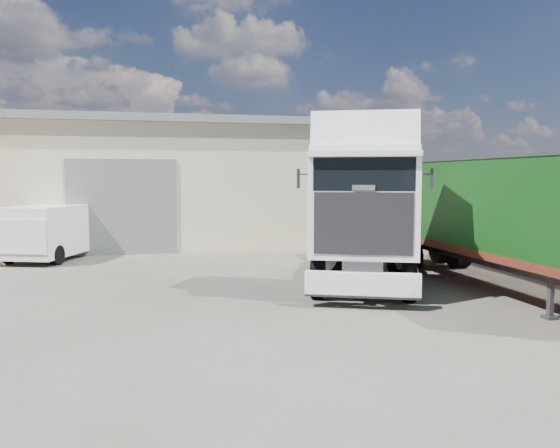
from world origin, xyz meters
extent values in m
plane|color=#272420|center=(0.00, 0.00, 0.00)|extent=(120.00, 120.00, 0.00)
cube|color=beige|center=(-6.00, 16.00, 2.50)|extent=(30.00, 12.00, 5.00)
cube|color=#5C5F61|center=(-6.00, 16.00, 5.15)|extent=(30.60, 12.60, 0.30)
cube|color=#5C5F61|center=(-2.00, 9.98, 1.80)|extent=(4.00, 0.08, 3.60)
cube|color=#5C5F61|center=(-6.00, 16.00, 5.35)|extent=(30.60, 0.40, 0.15)
cube|color=maroon|center=(11.50, 6.00, 1.25)|extent=(0.35, 26.00, 2.50)
cylinder|color=black|center=(4.06, 0.90, 0.53)|extent=(2.68, 1.91, 1.06)
cylinder|color=black|center=(5.38, 4.14, 0.53)|extent=(2.72, 1.92, 1.06)
cylinder|color=black|center=(5.90, 5.44, 0.53)|extent=(2.72, 1.92, 1.06)
cube|color=#2D2D30|center=(4.96, 3.12, 0.90)|extent=(3.31, 6.46, 0.30)
cube|color=silver|center=(3.71, 0.02, 0.55)|extent=(2.46, 1.19, 0.55)
cube|color=silver|center=(4.20, 1.22, 2.27)|extent=(3.18, 3.07, 2.45)
cube|color=black|center=(3.76, 0.16, 1.90)|extent=(2.06, 0.88, 1.40)
cube|color=black|center=(3.77, 0.18, 3.00)|extent=(2.10, 0.89, 0.75)
cube|color=silver|center=(4.27, 1.41, 3.85)|extent=(3.03, 2.73, 1.23)
cube|color=#0D5E4E|center=(3.18, 2.07, 2.00)|extent=(0.29, 0.70, 1.10)
cube|color=#0D5E4E|center=(5.51, 1.12, 2.00)|extent=(0.29, 0.70, 1.10)
cylinder|color=#2D2D30|center=(5.45, 4.33, 1.11)|extent=(1.43, 1.43, 0.12)
cube|color=#2D2D30|center=(7.21, -1.62, 0.47)|extent=(0.26, 0.26, 0.94)
cylinder|color=black|center=(7.91, 5.11, 0.45)|extent=(2.19, 0.93, 0.91)
cube|color=#2D2D30|center=(7.95, 1.64, 0.77)|extent=(0.79, 10.28, 0.30)
cube|color=#602615|center=(7.95, 1.64, 1.05)|extent=(2.25, 10.30, 0.21)
cube|color=black|center=(7.95, 1.64, 2.27)|extent=(2.25, 10.30, 2.23)
cube|color=#2D2D30|center=(7.95, 1.64, 3.40)|extent=(2.30, 10.35, 0.07)
cylinder|color=black|center=(-4.83, 8.28, 0.33)|extent=(2.05, 1.29, 0.67)
cylinder|color=black|center=(-3.74, 11.32, 0.33)|extent=(2.05, 1.29, 0.67)
cube|color=silver|center=(-4.29, 9.80, 1.06)|extent=(3.38, 5.03, 1.72)
cube|color=silver|center=(-4.94, 7.99, 1.01)|extent=(2.07, 1.49, 1.11)
cube|color=black|center=(-4.87, 8.18, 1.57)|extent=(1.69, 0.67, 0.61)
camera|label=1|loc=(-0.68, -11.24, 2.95)|focal=35.00mm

